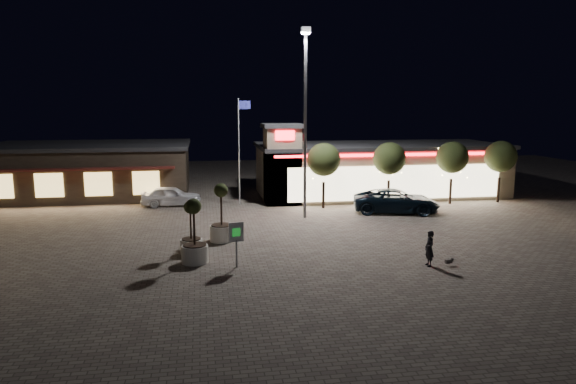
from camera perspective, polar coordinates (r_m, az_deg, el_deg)
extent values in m
plane|color=#72675C|center=(26.65, 1.05, -6.69)|extent=(90.00, 90.00, 0.00)
cube|color=gray|center=(44.03, 10.06, 2.33)|extent=(20.00, 8.00, 4.00)
cube|color=#262628|center=(43.81, 10.15, 5.12)|extent=(20.40, 8.40, 0.30)
cube|color=#FFEEBF|center=(40.33, 11.97, 1.03)|extent=(17.00, 0.12, 2.60)
cube|color=#FE1420|center=(40.04, 12.09, 4.07)|extent=(19.00, 0.10, 0.18)
cube|color=gray|center=(39.17, -0.65, 2.91)|extent=(2.60, 2.60, 5.80)
cube|color=#262628|center=(38.93, -0.66, 7.37)|extent=(3.00, 3.00, 0.30)
cube|color=#FE1420|center=(37.63, -0.33, 6.31)|extent=(1.40, 0.10, 0.70)
cube|color=#382D23|center=(46.40, -21.03, 2.20)|extent=(16.00, 10.00, 4.00)
cube|color=#262628|center=(46.20, -21.19, 4.85)|extent=(16.40, 10.40, 0.30)
cube|color=#591E19|center=(41.07, -22.56, 2.35)|extent=(14.40, 0.80, 0.15)
cube|color=#F2C86D|center=(42.05, -25.01, 0.68)|extent=(2.00, 0.12, 1.80)
cube|color=#F2C86D|center=(41.25, -20.32, 0.83)|extent=(2.00, 0.12, 1.80)
cube|color=#F2C86D|center=(40.74, -15.48, 0.98)|extent=(2.00, 0.12, 1.80)
cylinder|color=gray|center=(33.84, 1.92, 7.11)|extent=(0.20, 0.20, 12.00)
cube|color=gray|center=(34.13, 1.99, 17.57)|extent=(0.60, 0.40, 0.35)
cube|color=white|center=(34.11, 1.98, 17.23)|extent=(0.45, 0.30, 0.08)
cylinder|color=white|center=(38.39, -5.47, 4.38)|extent=(0.10, 0.10, 8.00)
cube|color=navy|center=(38.26, -4.87, 9.62)|extent=(0.90, 0.04, 0.60)
cylinder|color=#332319|center=(37.74, 3.95, -0.34)|extent=(0.20, 0.20, 1.92)
sphere|color=#2D3819|center=(37.38, 4.00, 3.61)|extent=(2.42, 2.42, 2.42)
cylinder|color=#332319|center=(39.20, 11.08, -0.13)|extent=(0.20, 0.20, 1.92)
sphere|color=#2D3819|center=(38.85, 11.20, 3.67)|extent=(2.42, 2.42, 2.42)
cylinder|color=#332319|center=(41.21, 17.60, 0.07)|extent=(0.20, 0.20, 1.92)
sphere|color=#2D3819|center=(40.88, 17.79, 3.69)|extent=(2.42, 2.42, 2.42)
cylinder|color=#332319|center=(43.18, 22.33, 0.22)|extent=(0.20, 0.20, 1.92)
sphere|color=#2D3819|center=(42.86, 22.56, 3.67)|extent=(2.42, 2.42, 2.42)
imported|color=black|center=(36.85, 11.93, -0.98)|extent=(6.49, 4.22, 1.66)
imported|color=silver|center=(39.51, -12.85, -0.42)|extent=(4.43, 1.84, 1.50)
imported|color=black|center=(25.09, 15.43, -6.07)|extent=(0.41, 0.62, 1.69)
cube|color=#59514C|center=(25.54, 17.41, -7.35)|extent=(0.37, 0.21, 0.19)
sphere|color=#59514C|center=(25.64, 17.78, -7.13)|extent=(0.17, 0.17, 0.17)
cylinder|color=white|center=(26.76, -10.68, -5.96)|extent=(1.12, 1.12, 0.74)
cylinder|color=black|center=(26.66, -10.70, -5.15)|extent=(0.97, 0.97, 0.06)
cylinder|color=#332319|center=(26.45, -10.76, -3.34)|extent=(0.09, 0.09, 1.67)
sphere|color=#2D3819|center=(26.29, -10.82, -1.66)|extent=(0.65, 0.65, 0.65)
cylinder|color=white|center=(25.20, -10.30, -6.80)|extent=(1.28, 1.28, 0.85)
cylinder|color=black|center=(25.08, -10.33, -5.82)|extent=(1.11, 1.11, 0.06)
cylinder|color=#332319|center=(24.83, -10.40, -3.62)|extent=(0.11, 0.11, 1.92)
sphere|color=#2D3819|center=(24.65, -10.46, -1.57)|extent=(0.74, 0.74, 0.74)
cylinder|color=white|center=(28.87, -7.36, -4.57)|extent=(1.33, 1.33, 0.89)
cylinder|color=black|center=(28.76, -7.37, -3.67)|extent=(1.15, 1.15, 0.07)
cylinder|color=#332319|center=(28.54, -7.42, -1.66)|extent=(0.11, 0.11, 1.99)
sphere|color=#2D3819|center=(28.37, -7.46, 0.20)|extent=(0.77, 0.77, 0.77)
cylinder|color=gray|center=(24.20, -5.73, -6.82)|extent=(0.09, 0.09, 1.30)
cube|color=white|center=(23.93, -5.78, -4.46)|extent=(0.70, 0.21, 0.92)
cube|color=#199627|center=(23.89, -5.77, -4.48)|extent=(0.38, 0.10, 0.38)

